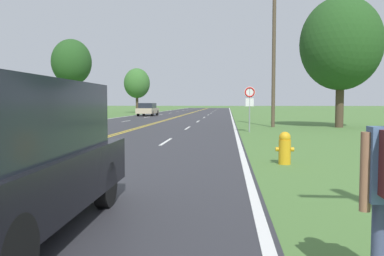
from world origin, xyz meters
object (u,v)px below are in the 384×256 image
(fire_hydrant, at_px, (285,148))
(tree_behind_sign, at_px, (137,83))
(car_black_suv_approaching, at_px, (7,156))
(traffic_sign, at_px, (250,98))
(tree_right_cluster, at_px, (341,44))
(tree_far_back, at_px, (72,62))
(car_champagne_sedan_mid_near, at_px, (148,109))

(fire_hydrant, relative_size, tree_behind_sign, 0.12)
(car_black_suv_approaching, bearing_deg, fire_hydrant, 144.77)
(traffic_sign, relative_size, tree_right_cluster, 0.30)
(fire_hydrant, height_order, tree_right_cluster, tree_right_cluster)
(fire_hydrant, height_order, car_black_suv_approaching, car_black_suv_approaching)
(traffic_sign, xyz_separation_m, tree_far_back, (-20.10, 25.79, 4.62))
(tree_far_back, xyz_separation_m, car_champagne_sedan_mid_near, (9.21, 0.61, -5.68))
(tree_right_cluster, relative_size, car_black_suv_approaching, 1.78)
(fire_hydrant, bearing_deg, tree_far_back, 118.62)
(fire_hydrant, bearing_deg, tree_right_cluster, 70.68)
(traffic_sign, xyz_separation_m, tree_right_cluster, (6.02, 4.70, 3.50))
(traffic_sign, height_order, tree_far_back, tree_far_back)
(tree_behind_sign, xyz_separation_m, tree_right_cluster, (21.64, -36.80, 0.70))
(fire_hydrant, relative_size, tree_right_cluster, 0.10)
(tree_behind_sign, distance_m, car_champagne_sedan_mid_near, 16.28)
(fire_hydrant, distance_m, car_champagne_sedan_mid_near, 39.63)
(tree_far_back, bearing_deg, car_champagne_sedan_mid_near, 3.81)
(tree_right_cluster, relative_size, tree_far_back, 0.90)
(tree_far_back, bearing_deg, tree_right_cluster, -38.92)
(tree_behind_sign, bearing_deg, tree_right_cluster, -59.54)
(tree_right_cluster, xyz_separation_m, car_black_suv_approaching, (-9.82, -22.45, -4.39))
(tree_right_cluster, bearing_deg, car_black_suv_approaching, -113.63)
(tree_right_cluster, bearing_deg, tree_behind_sign, 120.46)
(fire_hydrant, height_order, tree_behind_sign, tree_behind_sign)
(fire_hydrant, bearing_deg, car_champagne_sedan_mid_near, 106.41)
(traffic_sign, distance_m, tree_far_back, 33.03)
(traffic_sign, height_order, tree_right_cluster, tree_right_cluster)
(car_black_suv_approaching, xyz_separation_m, car_champagne_sedan_mid_near, (-7.09, 44.16, -0.18))
(tree_behind_sign, bearing_deg, car_black_suv_approaching, -78.72)
(tree_behind_sign, bearing_deg, traffic_sign, -69.38)
(tree_far_back, relative_size, car_champagne_sedan_mid_near, 1.97)
(car_champagne_sedan_mid_near, bearing_deg, traffic_sign, -156.06)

